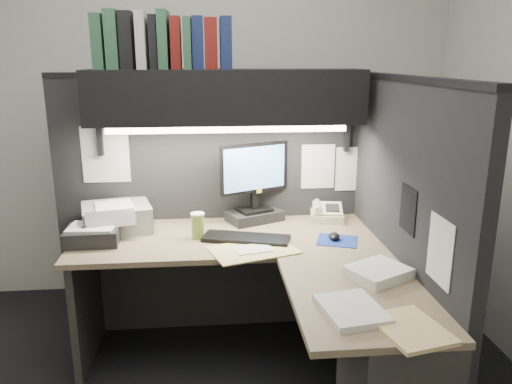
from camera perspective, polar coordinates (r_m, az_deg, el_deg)
wall_back at (r=3.64m, az=-5.82°, el=9.31°), size 3.50×0.04×2.70m
wall_front at (r=0.72m, az=-6.46°, el=-15.04°), size 3.50×0.04×2.70m
partition_back at (r=3.18m, az=-5.04°, el=-1.60°), size 1.90×0.06×1.60m
partition_right at (r=2.65m, az=16.21°, el=-5.60°), size 0.06×1.50×1.60m
desk at (r=2.50m, az=4.83°, el=-15.41°), size 1.70×1.53×0.73m
overhead_shelf at (r=2.88m, az=-3.41°, el=10.86°), size 1.55×0.34×0.30m
task_light_tube at (r=2.76m, az=-3.24°, el=7.13°), size 1.32×0.04×0.04m
monitor at (r=3.05m, az=-0.17°, el=0.15°), size 0.42×0.31×0.49m
keyboard at (r=2.78m, az=-1.12°, el=-5.32°), size 0.51×0.29×0.02m
mousepad at (r=2.81m, az=9.28°, el=-5.49°), size 0.27×0.26×0.00m
mouse at (r=2.82m, az=8.91°, el=-5.01°), size 0.08×0.11×0.04m
telephone at (r=3.15m, az=8.10°, el=-2.43°), size 0.23×0.24×0.08m
coffee_cup at (r=2.82m, az=-6.66°, el=-3.93°), size 0.09×0.09×0.14m
printer at (r=3.04m, az=-15.63°, el=-2.82°), size 0.45×0.41×0.15m
notebook_stack at (r=2.88m, az=-18.14°, el=-4.70°), size 0.29×0.25×0.09m
open_folder at (r=2.64m, az=-0.33°, el=-6.65°), size 0.50×0.40×0.01m
paper_stack_a at (r=2.39m, az=13.77°, el=-8.90°), size 0.33×0.31×0.05m
paper_stack_b at (r=2.07m, az=10.86°, el=-13.08°), size 0.27×0.31×0.03m
manila_stack at (r=2.00m, az=17.24°, el=-14.71°), size 0.28×0.33×0.02m
binder_row at (r=2.89m, az=-10.62°, el=16.48°), size 0.74×0.25×0.31m
pinned_papers at (r=2.79m, az=2.99°, el=1.45°), size 1.76×1.31×0.51m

